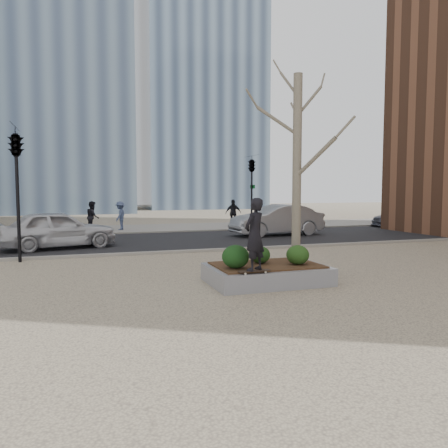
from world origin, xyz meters
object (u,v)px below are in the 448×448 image
object	(u,v)px
planter	(267,274)
police_car	(58,229)
skateboard	(254,272)
skateboarder	(255,234)

from	to	relation	value
planter	police_car	world-z (taller)	police_car
planter	police_car	bearing A→B (deg)	121.87
skateboard	skateboarder	bearing A→B (deg)	0.00
skateboarder	police_car	xyz separation A→B (m)	(-4.72, 9.61, -0.58)
planter	police_car	distance (m)	10.30
planter	skateboard	world-z (taller)	skateboard
skateboard	police_car	size ratio (longest dim) A/B	0.17
skateboarder	police_car	bearing A→B (deg)	-97.34
skateboard	planter	bearing A→B (deg)	49.83
police_car	planter	bearing A→B (deg)	-162.47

